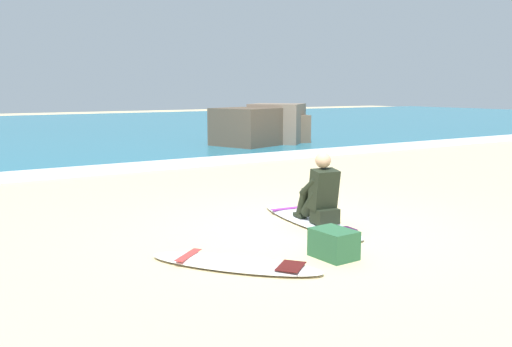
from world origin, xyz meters
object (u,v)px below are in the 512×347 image
Objects in this scene: surfer_seated at (320,195)px; beach_bag at (334,244)px; surfboard_spare_near at (235,263)px; surfboard_main at (310,220)px.

surfer_seated reaches higher than beach_bag.
surfboard_spare_near is at bearing 163.58° from beach_bag.
beach_bag is at bearing -118.34° from surfboard_main.
surfboard_main is at bearing 85.68° from surfer_seated.
surfboard_main is 4.95× the size of beach_bag.
surfboard_main is at bearing 61.66° from beach_bag.
surfboard_spare_near is at bearing -149.23° from surfboard_main.
surfboard_main is at bearing 30.77° from surfboard_spare_near.
beach_bag is at bearing -122.64° from surfer_seated.
surfboard_main and surfboard_spare_near have the same top height.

